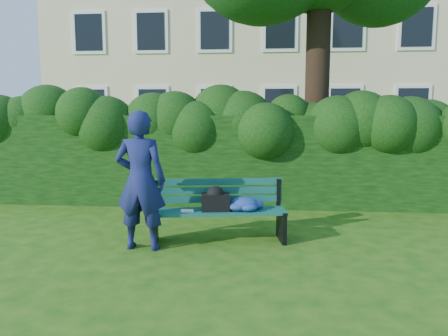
{
  "coord_description": "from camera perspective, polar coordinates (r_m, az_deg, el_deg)",
  "views": [
    {
      "loc": [
        0.65,
        -6.54,
        1.92
      ],
      "look_at": [
        0.0,
        0.6,
        0.95
      ],
      "focal_mm": 35.0,
      "sensor_mm": 36.0,
      "label": 1
    }
  ],
  "objects": [
    {
      "name": "apartment_building",
      "position": [
        20.94,
        3.52,
        18.91
      ],
      "size": [
        16.0,
        8.08,
        12.0
      ],
      "color": "beige",
      "rests_on": "ground"
    },
    {
      "name": "park_bench",
      "position": [
        6.37,
        0.0,
        -5.16
      ],
      "size": [
        2.0,
        0.86,
        0.89
      ],
      "rotation": [
        0.0,
        0.0,
        0.16
      ],
      "color": "#0D413A",
      "rests_on": "ground"
    },
    {
      "name": "hedge",
      "position": [
        8.83,
        0.94,
        1.06
      ],
      "size": [
        10.0,
        1.0,
        1.8
      ],
      "color": "black",
      "rests_on": "ground"
    },
    {
      "name": "man_reading",
      "position": [
        6.04,
        -10.85,
        -1.63
      ],
      "size": [
        0.71,
        0.48,
        1.91
      ],
      "primitive_type": "imported",
      "rotation": [
        0.0,
        0.0,
        3.11
      ],
      "color": "navy",
      "rests_on": "ground"
    },
    {
      "name": "ground",
      "position": [
        6.85,
        -0.46,
        -8.58
      ],
      "size": [
        80.0,
        80.0,
        0.0
      ],
      "primitive_type": "plane",
      "color": "#1B540F",
      "rests_on": "ground"
    }
  ]
}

